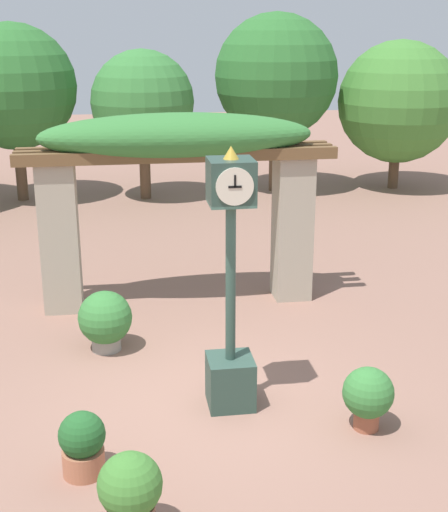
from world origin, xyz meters
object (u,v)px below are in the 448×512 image
at_px(pedestal_clock, 231,298).
at_px(potted_plant_near_left, 130,493).
at_px(potted_plant_far_left, 368,395).
at_px(potted_plant_near_right, 105,319).
at_px(potted_plant_far_right, 82,443).

bearing_deg(pedestal_clock, potted_plant_near_left, -119.53).
height_order(pedestal_clock, potted_plant_far_left, pedestal_clock).
distance_m(potted_plant_near_left, potted_plant_near_right, 3.93).
relative_size(potted_plant_near_left, potted_plant_near_right, 0.96).
xyz_separation_m(pedestal_clock, potted_plant_near_right, (-1.47, 1.75, -0.91)).
distance_m(pedestal_clock, potted_plant_near_left, 2.66).
height_order(potted_plant_near_right, potted_plant_far_right, potted_plant_near_right).
relative_size(potted_plant_far_left, potted_plant_far_right, 1.08).
bearing_deg(potted_plant_near_left, potted_plant_far_right, 113.94).
xyz_separation_m(pedestal_clock, potted_plant_far_right, (-1.68, -1.15, -1.01)).
relative_size(potted_plant_near_right, potted_plant_far_left, 1.17).
xyz_separation_m(pedestal_clock, potted_plant_far_left, (1.43, -0.77, -0.94)).
relative_size(pedestal_clock, potted_plant_far_right, 4.54).
bearing_deg(potted_plant_near_right, potted_plant_near_left, -86.45).
xyz_separation_m(potted_plant_near_left, potted_plant_near_right, (-0.24, 3.92, 0.01)).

